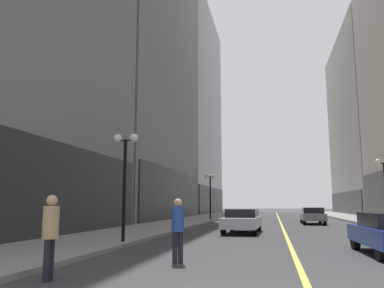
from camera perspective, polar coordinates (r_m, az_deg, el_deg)
name	(u,v)px	position (r m, az deg, el deg)	size (l,w,h in m)	color
ground_plane	(280,220)	(39.66, 12.81, -10.94)	(200.00, 200.00, 0.00)	#38383A
sidewalk_left	(197,219)	(40.38, 0.80, -11.01)	(4.50, 78.00, 0.15)	gray
sidewalk_right	(369,220)	(40.63, 24.71, -10.20)	(4.50, 78.00, 0.15)	gray
lane_centre_stripe	(280,220)	(39.66, 12.81, -10.94)	(0.16, 70.00, 0.01)	#E5D64C
building_left_mid	(125,1)	(48.24, -9.86, 20.09)	(12.48, 24.00, 49.86)	gray
building_left_far	(182,111)	(68.35, -1.50, 4.91)	(10.84, 26.00, 35.87)	gray
building_right_far	(374,124)	(67.80, 25.34, 2.70)	(10.43, 26.00, 28.47)	#A8A399
car_silver	(242,220)	(22.15, 7.45, -11.05)	(2.01, 4.83, 1.32)	#B7B7BC
car_grey	(312,215)	(33.02, 17.38, -9.98)	(1.78, 4.62, 1.32)	slate
pedestrian_in_blue_hoodie	(178,225)	(10.86, -2.10, -11.90)	(0.47, 0.47, 1.75)	black
pedestrian_in_tan_trench	(50,230)	(8.92, -20.20, -11.85)	(0.36, 0.36, 1.79)	black
street_lamp_left_near	(125,162)	(15.79, -9.87, -2.69)	(1.06, 0.36, 4.43)	black
street_lamp_left_far	(210,186)	(37.02, 2.71, -6.27)	(1.06, 0.36, 4.43)	black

